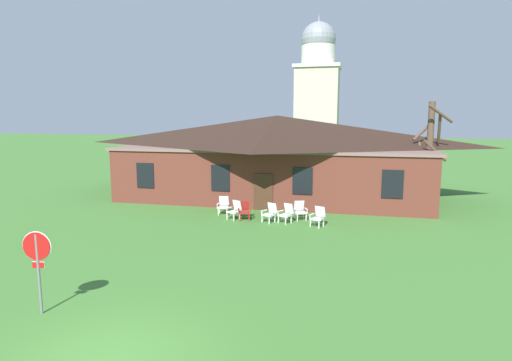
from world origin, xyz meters
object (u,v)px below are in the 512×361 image
lawn_chair_middle (270,212)px  lawn_chair_far_side (300,210)px  lawn_chair_left_end (244,210)px  lawn_chair_right_end (287,213)px  lawn_chair_under_eave (318,216)px  lawn_chair_near_door (235,209)px  lawn_chair_by_porch (224,205)px  stop_sign (37,256)px

lawn_chair_middle → lawn_chair_far_side: bearing=31.9°
lawn_chair_left_end → lawn_chair_middle: bearing=-9.2°
lawn_chair_right_end → lawn_chair_under_eave: bearing=-12.0°
lawn_chair_middle → lawn_chair_near_door: bearing=173.7°
lawn_chair_left_end → lawn_chair_middle: 1.43m
lawn_chair_middle → lawn_chair_far_side: (1.39, 0.87, 0.00)m
lawn_chair_by_porch → lawn_chair_right_end: 3.81m
lawn_chair_middle → lawn_chair_under_eave: size_ratio=1.00×
stop_sign → lawn_chair_by_porch: bearing=84.4°
lawn_chair_far_side → lawn_chair_under_eave: 1.55m
lawn_chair_by_porch → lawn_chair_left_end: bearing=-33.8°
lawn_chair_left_end → lawn_chair_far_side: 2.87m
lawn_chair_far_side → lawn_chair_under_eave: (1.04, -1.15, 0.00)m
lawn_chair_by_porch → lawn_chair_near_door: (0.93, -0.97, 0.00)m
lawn_chair_by_porch → lawn_chair_under_eave: same height
lawn_chair_left_end → lawn_chair_under_eave: 3.88m
lawn_chair_under_eave → lawn_chair_near_door: bearing=173.5°
lawn_chair_right_end → lawn_chair_under_eave: size_ratio=1.00×
stop_sign → lawn_chair_far_side: (5.44, 12.07, -1.11)m
lawn_chair_left_end → stop_sign: bearing=-103.0°
lawn_chair_middle → lawn_chair_by_porch: bearing=157.4°
lawn_chair_middle → lawn_chair_far_side: same height
lawn_chair_near_door → lawn_chair_under_eave: bearing=-6.5°
lawn_chair_by_porch → lawn_chair_near_door: size_ratio=1.00×
lawn_chair_by_porch → lawn_chair_near_door: 1.34m
stop_sign → lawn_chair_middle: bearing=70.1°
stop_sign → lawn_chair_by_porch: size_ratio=2.39×
lawn_chair_left_end → lawn_chair_middle: size_ratio=1.00×
lawn_chair_middle → lawn_chair_right_end: size_ratio=1.00×
lawn_chair_by_porch → lawn_chair_far_side: bearing=-4.2°
lawn_chair_near_door → lawn_chair_far_side: same height
lawn_chair_by_porch → lawn_chair_middle: bearing=-22.6°
stop_sign → lawn_chair_under_eave: stop_sign is taller
lawn_chair_by_porch → lawn_chair_far_side: 4.23m
lawn_chair_near_door → lawn_chair_right_end: bearing=-3.1°
lawn_chair_by_porch → lawn_chair_left_end: 1.70m
lawn_chair_right_end → lawn_chair_far_side: (0.57, 0.80, 0.00)m
stop_sign → lawn_chair_middle: stop_sign is taller
lawn_chair_left_end → lawn_chair_far_side: bearing=12.8°
lawn_chair_right_end → lawn_chair_under_eave: 1.65m
stop_sign → lawn_chair_near_door: size_ratio=2.39×
lawn_chair_right_end → lawn_chair_middle: bearing=-175.6°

